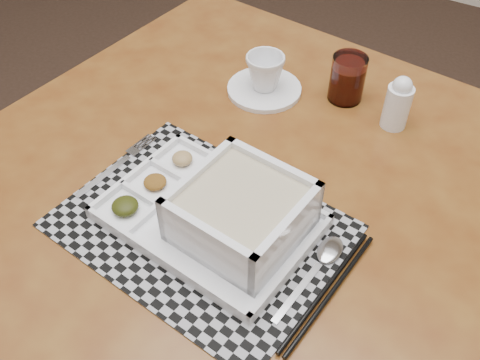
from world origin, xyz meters
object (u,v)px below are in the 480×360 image
object	(u,v)px
dining_table	(245,205)
creamer_bottle	(398,103)
cup	(265,72)
juice_glass	(347,80)
serving_tray	(231,215)

from	to	relation	value
dining_table	creamer_bottle	xyz separation A→B (m)	(0.17, 0.26, 0.13)
cup	dining_table	bearing A→B (deg)	-85.69
juice_glass	cup	bearing A→B (deg)	-157.23
cup	juice_glass	size ratio (longest dim) A/B	0.83
serving_tray	juice_glass	xyz separation A→B (m)	(0.02, 0.41, 0.00)
serving_tray	cup	bearing A→B (deg)	110.89
serving_tray	juice_glass	size ratio (longest dim) A/B	3.66
creamer_bottle	juice_glass	bearing A→B (deg)	164.36
dining_table	serving_tray	size ratio (longest dim) A/B	3.14
serving_tray	juice_glass	distance (m)	0.41
creamer_bottle	dining_table	bearing A→B (deg)	-123.30
cup	creamer_bottle	bearing A→B (deg)	-10.25
serving_tray	cup	distance (m)	0.37
cup	juice_glass	bearing A→B (deg)	5.68
juice_glass	creamer_bottle	world-z (taller)	creamer_bottle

